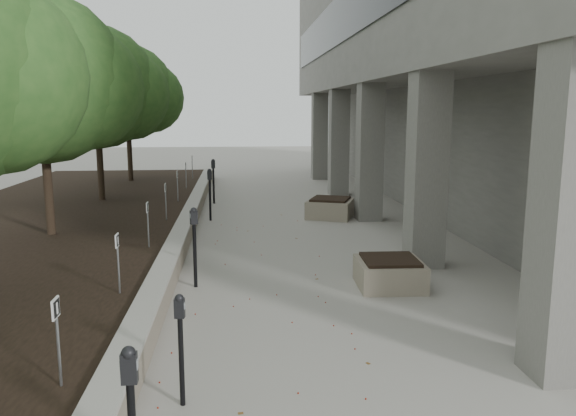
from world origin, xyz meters
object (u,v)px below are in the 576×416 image
parking_meter_4 (210,195)px  parking_meter_5 (214,181)px  crabapple_tree_4 (97,114)px  parking_meter_2 (181,350)px  planter_front (390,272)px  crabapple_tree_5 (128,113)px  planter_back (330,208)px  parking_meter_3 (195,248)px  crabapple_tree_3 (43,115)px

parking_meter_4 → parking_meter_5: bearing=86.3°
crabapple_tree_4 → parking_meter_5: crabapple_tree_4 is taller
crabapple_tree_4 → parking_meter_2: (3.67, -12.28, -2.47)m
parking_meter_5 → planter_front: bearing=-67.9°
crabapple_tree_4 → parking_meter_2: size_ratio=4.22×
planter_front → crabapple_tree_5: bearing=118.0°
parking_meter_4 → planter_front: bearing=-65.6°
parking_meter_4 → planter_front: (3.59, -6.65, -0.50)m
crabapple_tree_5 → planter_back: size_ratio=4.21×
parking_meter_3 → planter_back: size_ratio=1.16×
crabapple_tree_5 → crabapple_tree_4: bearing=-90.0°
parking_meter_4 → parking_meter_2: bearing=-93.1°
crabapple_tree_3 → crabapple_tree_4: size_ratio=1.00×
crabapple_tree_5 → planter_front: (7.10, -13.36, -2.85)m
planter_back → planter_front: bearing=-90.2°
crabapple_tree_5 → planter_front: bearing=-62.0°
crabapple_tree_3 → planter_front: (7.10, -3.36, -2.85)m
parking_meter_2 → crabapple_tree_3: bearing=123.6°
parking_meter_2 → parking_meter_3: (-0.15, 4.24, 0.11)m
crabapple_tree_5 → parking_meter_4: 7.93m
crabapple_tree_3 → parking_meter_3: (3.52, -3.04, -2.37)m
parking_meter_4 → planter_back: bearing=-1.4°
crabapple_tree_3 → crabapple_tree_4: bearing=90.0°
crabapple_tree_5 → parking_meter_4: size_ratio=3.52×
crabapple_tree_3 → parking_meter_3: 5.22m
crabapple_tree_4 → planter_back: (7.13, -1.55, -2.82)m
crabapple_tree_4 → parking_meter_5: (3.50, 1.36, -2.34)m
crabapple_tree_5 → planter_front: size_ratio=4.63×
parking_meter_4 → crabapple_tree_3: bearing=-140.9°
crabapple_tree_5 → parking_meter_2: 17.84m
crabapple_tree_3 → planter_back: size_ratio=4.21×
crabapple_tree_4 → parking_meter_5: size_ratio=3.48×
parking_meter_4 → crabapple_tree_4: bearing=150.0°
crabapple_tree_5 → parking_meter_2: bearing=-78.0°
crabapple_tree_5 → planter_back: (7.13, -6.55, -2.82)m
parking_meter_2 → parking_meter_3: parking_meter_3 is taller
crabapple_tree_3 → parking_meter_4: 5.35m
crabapple_tree_3 → parking_meter_5: (3.50, 6.36, -2.34)m
planter_back → crabapple_tree_5: bearing=137.4°
crabapple_tree_4 → parking_meter_5: bearing=21.2°
parking_meter_2 → parking_meter_5: (-0.18, 13.64, 0.14)m
crabapple_tree_5 → parking_meter_4: crabapple_tree_5 is taller
parking_meter_2 → parking_meter_5: size_ratio=0.82×
parking_meter_3 → planter_front: 3.63m
crabapple_tree_5 → parking_meter_3: (3.52, -13.04, -2.37)m
crabapple_tree_4 → parking_meter_2: bearing=-73.4°
parking_meter_2 → crabapple_tree_4: bearing=113.4°
planter_back → crabapple_tree_4: bearing=167.7°
parking_meter_2 → planter_front: bearing=55.6°
planter_front → planter_back: planter_back is taller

